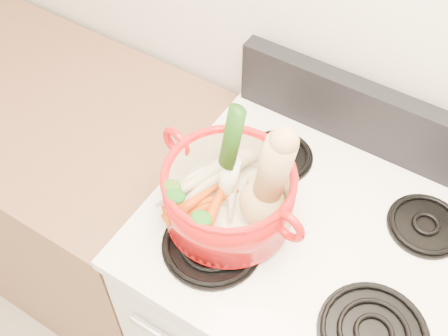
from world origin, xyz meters
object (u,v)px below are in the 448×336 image
Objects in this scene: squash at (265,178)px; leek at (228,158)px; dutch_oven at (229,195)px; stove_body at (299,323)px.

leek is (-0.09, 0.00, 0.00)m from squash.
stove_body is at bearing 32.43° from dutch_oven.
dutch_oven is (-0.20, -0.08, 0.58)m from stove_body.
leek reaches higher than dutch_oven.
stove_body is 3.38× the size of leek.
squash reaches higher than dutch_oven.
dutch_oven is 1.05× the size of leek.
dutch_oven is 1.07× the size of squash.
dutch_oven is at bearing -158.62° from stove_body.
squash is (-0.12, -0.06, 0.67)m from stove_body.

